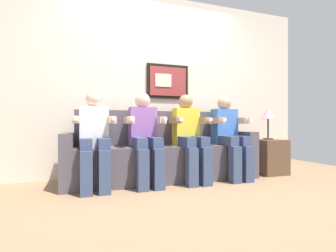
% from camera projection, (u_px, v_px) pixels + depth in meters
% --- Properties ---
extents(ground_plane, '(6.32, 6.32, 0.00)m').
position_uv_depth(ground_plane, '(172.00, 186.00, 2.94)').
color(ground_plane, '#8C6B4C').
extents(back_wall_assembly, '(4.86, 0.10, 2.60)m').
position_uv_depth(back_wall_assembly, '(155.00, 85.00, 3.66)').
color(back_wall_assembly, beige).
rests_on(back_wall_assembly, ground_plane).
extents(couch, '(2.46, 0.58, 0.90)m').
position_uv_depth(couch, '(164.00, 156.00, 3.25)').
color(couch, '#514C56').
rests_on(couch, ground_plane).
extents(person_leftmost, '(0.46, 0.56, 1.11)m').
position_uv_depth(person_leftmost, '(94.00, 134.00, 2.81)').
color(person_leftmost, white).
rests_on(person_leftmost, ground_plane).
extents(person_left_center, '(0.46, 0.56, 1.11)m').
position_uv_depth(person_left_center, '(145.00, 134.00, 3.00)').
color(person_left_center, '#8C59A5').
rests_on(person_left_center, ground_plane).
extents(person_right_center, '(0.46, 0.56, 1.11)m').
position_uv_depth(person_right_center, '(189.00, 133.00, 3.18)').
color(person_right_center, yellow).
rests_on(person_right_center, ground_plane).
extents(person_rightmost, '(0.46, 0.56, 1.11)m').
position_uv_depth(person_rightmost, '(229.00, 133.00, 3.37)').
color(person_rightmost, '#3F72CC').
rests_on(person_rightmost, ground_plane).
extents(side_table_right, '(0.40, 0.40, 0.50)m').
position_uv_depth(side_table_right, '(269.00, 157.00, 3.66)').
color(side_table_right, brown).
rests_on(side_table_right, ground_plane).
extents(table_lamp, '(0.22, 0.22, 0.46)m').
position_uv_depth(table_lamp, '(268.00, 115.00, 3.67)').
color(table_lamp, '#333338').
rests_on(table_lamp, side_table_right).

